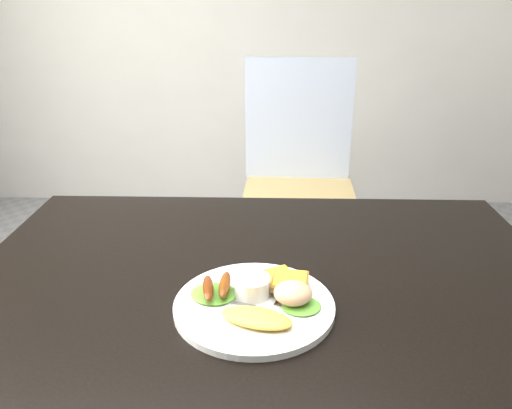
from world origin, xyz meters
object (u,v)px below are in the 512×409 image
object	(u,v)px
dining_table	(265,279)
dining_chair	(299,199)
person	(394,194)
plate	(254,306)

from	to	relation	value
dining_table	dining_chair	distance (m)	1.18
person	plate	xyz separation A→B (m)	(-0.39, -0.62, 0.02)
person	plate	size ratio (longest dim) A/B	5.10
dining_chair	plate	world-z (taller)	plate
dining_chair	person	world-z (taller)	person
dining_table	person	xyz separation A→B (m)	(0.38, 0.49, 0.00)
plate	dining_chair	bearing A→B (deg)	83.07
dining_table	plate	size ratio (longest dim) A/B	4.18
person	dining_table	bearing A→B (deg)	75.99
dining_chair	plate	xyz separation A→B (m)	(-0.15, -1.28, 0.31)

